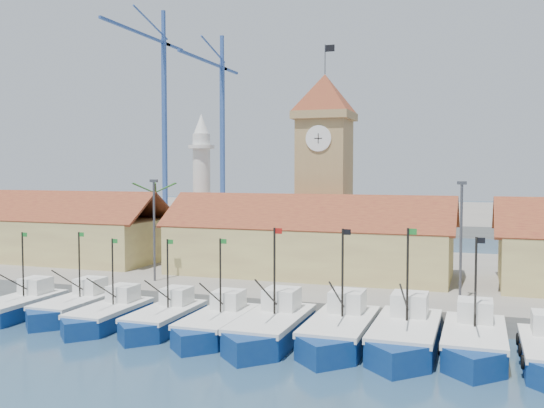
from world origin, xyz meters
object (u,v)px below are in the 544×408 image
at_px(boat_0, 16,308).
at_px(clock_tower, 325,164).
at_px(boat_5, 270,330).
at_px(minaret, 202,184).

height_order(boat_0, clock_tower, clock_tower).
bearing_deg(boat_5, minaret, 123.69).
bearing_deg(boat_0, clock_tower, 52.31).
distance_m(boat_0, clock_tower, 32.21).
distance_m(boat_5, clock_tower, 26.56).
xyz_separation_m(clock_tower, minaret, (-15.00, 2.00, -2.23)).
distance_m(clock_tower, minaret, 15.30).
relative_size(clock_tower, minaret, 1.39).
relative_size(boat_5, clock_tower, 0.46).
bearing_deg(boat_0, boat_5, -0.32).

